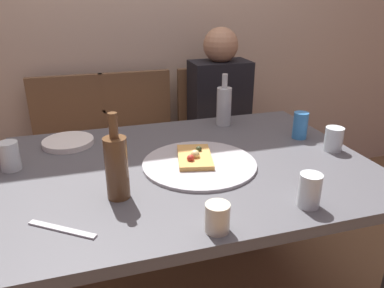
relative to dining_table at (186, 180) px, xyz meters
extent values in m
cube|color=#BCA893|center=(0.00, 1.18, 0.64)|extent=(6.00, 0.10, 2.60)
cube|color=#4C4C51|center=(0.00, 0.00, 0.05)|extent=(1.44, 1.02, 0.04)
cylinder|color=#4C4C51|center=(-0.66, 0.45, -0.31)|extent=(0.06, 0.06, 0.69)
cylinder|color=#4C4C51|center=(0.66, 0.45, -0.31)|extent=(0.06, 0.06, 0.69)
cylinder|color=#ADADB2|center=(0.05, -0.03, 0.08)|extent=(0.44, 0.44, 0.01)
cube|color=tan|center=(0.04, 0.01, 0.09)|extent=(0.17, 0.24, 0.02)
sphere|color=#EAD184|center=(0.03, -0.01, 0.11)|extent=(0.04, 0.04, 0.04)
sphere|color=#2D381E|center=(0.07, 0.04, 0.11)|extent=(0.02, 0.02, 0.02)
sphere|color=#B22D23|center=(0.01, -0.04, 0.11)|extent=(0.03, 0.03, 0.03)
cylinder|color=brown|center=(-0.28, -0.18, 0.18)|extent=(0.07, 0.07, 0.21)
cylinder|color=brown|center=(-0.28, -0.18, 0.32)|extent=(0.03, 0.03, 0.08)
cylinder|color=#B2BCC1|center=(0.31, 0.39, 0.17)|extent=(0.07, 0.07, 0.19)
cylinder|color=#B2BCC1|center=(0.31, 0.39, 0.30)|extent=(0.03, 0.03, 0.07)
cylinder|color=silver|center=(-0.65, 0.15, 0.13)|extent=(0.07, 0.07, 0.11)
cylinder|color=beige|center=(-0.04, -0.45, 0.12)|extent=(0.07, 0.07, 0.09)
cylinder|color=silver|center=(0.63, -0.05, 0.12)|extent=(0.08, 0.08, 0.10)
cylinder|color=silver|center=(0.28, -0.41, 0.13)|extent=(0.07, 0.07, 0.11)
cylinder|color=#337AC1|center=(0.58, 0.12, 0.13)|extent=(0.07, 0.07, 0.12)
cylinder|color=white|center=(-0.44, 0.34, 0.09)|extent=(0.22, 0.22, 0.02)
cube|color=#B7B7BC|center=(-0.46, -0.32, 0.08)|extent=(0.19, 0.15, 0.01)
cube|color=brown|center=(-0.45, 0.83, -0.21)|extent=(0.44, 0.44, 0.05)
cube|color=brown|center=(-0.45, 1.03, 0.01)|extent=(0.44, 0.04, 0.45)
cylinder|color=brown|center=(-0.26, 0.64, -0.45)|extent=(0.04, 0.04, 0.42)
cylinder|color=brown|center=(-0.64, 0.64, -0.45)|extent=(0.04, 0.04, 0.42)
cylinder|color=brown|center=(-0.26, 1.02, -0.45)|extent=(0.04, 0.04, 0.42)
cylinder|color=brown|center=(-0.64, 1.02, -0.45)|extent=(0.04, 0.04, 0.42)
cube|color=brown|center=(-0.04, 0.83, -0.21)|extent=(0.44, 0.44, 0.05)
cube|color=brown|center=(-0.04, 1.03, 0.01)|extent=(0.44, 0.04, 0.45)
cylinder|color=brown|center=(0.15, 0.64, -0.45)|extent=(0.04, 0.04, 0.42)
cylinder|color=brown|center=(-0.23, 0.64, -0.45)|extent=(0.04, 0.04, 0.42)
cylinder|color=brown|center=(0.15, 1.02, -0.45)|extent=(0.04, 0.04, 0.42)
cylinder|color=brown|center=(-0.23, 1.02, -0.45)|extent=(0.04, 0.04, 0.42)
cube|color=brown|center=(0.46, 0.83, -0.21)|extent=(0.44, 0.44, 0.05)
cube|color=brown|center=(0.46, 1.03, 0.01)|extent=(0.44, 0.04, 0.45)
cylinder|color=brown|center=(0.65, 0.64, -0.45)|extent=(0.04, 0.04, 0.42)
cylinder|color=brown|center=(0.27, 0.64, -0.45)|extent=(0.04, 0.04, 0.42)
cylinder|color=brown|center=(0.65, 1.02, -0.45)|extent=(0.04, 0.04, 0.42)
cylinder|color=brown|center=(0.27, 1.02, -0.45)|extent=(0.04, 0.04, 0.42)
cube|color=black|center=(0.46, 0.85, 0.05)|extent=(0.36, 0.22, 0.52)
sphere|color=#A87A5B|center=(0.46, 0.85, 0.40)|extent=(0.21, 0.21, 0.21)
cylinder|color=black|center=(0.54, 0.65, -0.21)|extent=(0.12, 0.40, 0.12)
cylinder|color=black|center=(0.38, 0.65, -0.21)|extent=(0.12, 0.40, 0.12)
cylinder|color=black|center=(0.54, 0.45, -0.44)|extent=(0.11, 0.11, 0.45)
cylinder|color=black|center=(0.38, 0.45, -0.44)|extent=(0.11, 0.11, 0.45)
camera|label=1|loc=(-0.36, -1.27, 0.70)|focal=34.83mm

